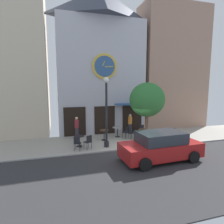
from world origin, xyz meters
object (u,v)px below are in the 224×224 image
(street_lamp, at_px, (106,112))
(cafe_chair_left_end, at_px, (88,141))
(parked_car_red, at_px, (160,146))
(pedestrian_orange, at_px, (130,124))
(cafe_table_near_curb, at_px, (118,130))
(pedestrian_maroon, at_px, (77,128))
(cafe_table_center_left, at_px, (79,139))
(cafe_table_leftmost, at_px, (104,133))
(cafe_chair_right_end, at_px, (126,132))
(cafe_chair_outer, at_px, (132,132))
(cafe_table_center, at_px, (144,132))
(cafe_chair_near_tree, at_px, (77,142))
(street_tree, at_px, (147,100))
(cafe_chair_corner, at_px, (142,130))

(street_lamp, xyz_separation_m, cafe_chair_left_end, (-1.21, -0.11, -1.76))
(parked_car_red, bearing_deg, pedestrian_orange, 84.93)
(cafe_table_near_curb, distance_m, pedestrian_maroon, 3.13)
(pedestrian_orange, bearing_deg, cafe_table_center_left, -154.37)
(street_lamp, distance_m, cafe_table_leftmost, 2.38)
(cafe_chair_right_end, xyz_separation_m, cafe_chair_outer, (0.43, -0.14, 0.00))
(cafe_table_center, xyz_separation_m, pedestrian_orange, (-0.40, 1.72, 0.30))
(cafe_chair_near_tree, height_order, pedestrian_maroon, pedestrian_maroon)
(cafe_chair_outer, bearing_deg, street_tree, -73.44)
(cafe_chair_near_tree, bearing_deg, cafe_chair_left_end, 5.64)
(cafe_chair_corner, bearing_deg, pedestrian_maroon, 172.04)
(cafe_table_leftmost, bearing_deg, cafe_chair_near_tree, -141.03)
(cafe_table_leftmost, xyz_separation_m, cafe_table_center, (2.89, -0.57, 0.06))
(street_lamp, height_order, pedestrian_maroon, street_lamp)
(street_lamp, relative_size, cafe_chair_outer, 5.01)
(cafe_table_center_left, distance_m, cafe_table_leftmost, 2.15)
(cafe_table_near_curb, bearing_deg, street_lamp, -124.04)
(cafe_chair_right_end, bearing_deg, cafe_chair_near_tree, -156.30)
(cafe_table_leftmost, bearing_deg, cafe_chair_left_end, -130.79)
(cafe_table_center_left, xyz_separation_m, cafe_chair_left_end, (0.49, -0.70, 0.03))
(cafe_chair_right_end, distance_m, cafe_chair_outer, 0.45)
(cafe_table_near_curb, bearing_deg, cafe_table_center, -35.07)
(cafe_table_near_curb, height_order, parked_car_red, parked_car_red)
(cafe_chair_left_end, bearing_deg, parked_car_red, -39.86)
(street_tree, height_order, cafe_chair_corner, street_tree)
(cafe_table_center, distance_m, cafe_chair_near_tree, 5.16)
(cafe_table_near_curb, relative_size, cafe_chair_right_end, 0.87)
(cafe_chair_corner, bearing_deg, cafe_table_center, -106.60)
(street_lamp, relative_size, cafe_chair_left_end, 5.01)
(cafe_table_leftmost, distance_m, parked_car_red, 4.94)
(cafe_chair_outer, bearing_deg, street_lamp, -149.89)
(cafe_table_leftmost, height_order, cafe_chair_corner, cafe_chair_corner)
(pedestrian_maroon, bearing_deg, pedestrian_orange, 2.79)
(street_tree, distance_m, cafe_chair_right_end, 3.08)
(cafe_chair_corner, bearing_deg, parked_car_red, -103.57)
(cafe_chair_left_end, xyz_separation_m, parked_car_red, (3.42, -2.85, 0.23))
(cafe_table_center_left, distance_m, cafe_table_near_curb, 3.52)
(cafe_chair_left_end, bearing_deg, street_tree, 0.57)
(cafe_chair_corner, bearing_deg, cafe_table_near_curb, 169.48)
(cafe_table_center_left, bearing_deg, cafe_table_leftmost, 26.49)
(cafe_chair_left_end, xyz_separation_m, cafe_chair_outer, (3.59, 1.49, 0.00))
(cafe_chair_left_end, bearing_deg, street_lamp, 4.99)
(cafe_chair_outer, relative_size, pedestrian_orange, 0.54)
(cafe_chair_corner, xyz_separation_m, cafe_chair_left_end, (-4.56, -1.91, 0.00))
(cafe_table_near_curb, relative_size, pedestrian_orange, 0.47)
(cafe_table_leftmost, relative_size, cafe_table_center, 0.97)
(cafe_table_leftmost, bearing_deg, cafe_chair_right_end, -0.98)
(street_lamp, xyz_separation_m, cafe_chair_right_end, (1.96, 1.52, -1.76))
(pedestrian_maroon, relative_size, parked_car_red, 0.38)
(cafe_chair_near_tree, bearing_deg, cafe_chair_corner, 20.54)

